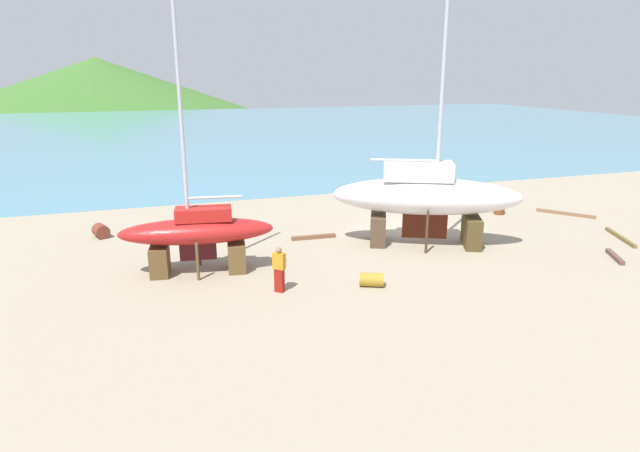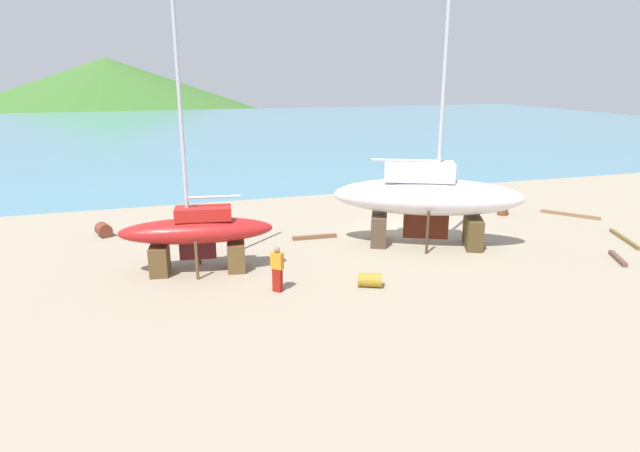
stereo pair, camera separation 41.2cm
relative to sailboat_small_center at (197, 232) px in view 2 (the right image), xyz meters
The scene contains 13 objects.
ground_plane 10.86m from the sailboat_small_center, ahead, with size 53.52×53.52×0.00m, color gray.
sea_water 58.38m from the sailboat_small_center, 79.47° to the left, with size 153.86×90.39×0.01m, color teal.
headland_hill 147.41m from the sailboat_small_center, 94.59° to the left, with size 140.05×140.05×24.08m, color #3C6B2A.
sailboat_small_center is the anchor object (origin of this frame).
sailboat_far_slipway 10.46m from the sailboat_small_center, ahead, with size 8.86×5.81×16.08m.
worker 4.03m from the sailboat_small_center, 49.52° to the right, with size 0.49×0.47×1.73m.
barrel_tipped_left 7.68m from the sailboat_small_center, 122.48° to the left, with size 0.67×0.67×0.77m, color brown.
barrel_blue_faded 17.85m from the sailboat_small_center, 13.05° to the left, with size 0.59×0.59×0.88m, color brown.
barrel_tipped_right 7.15m from the sailboat_small_center, 30.98° to the right, with size 0.53×0.53×0.90m, color olive.
timber_long_aft 17.91m from the sailboat_small_center, 13.27° to the right, with size 1.80×0.20×0.18m, color brown.
timber_plank_near 6.64m from the sailboat_small_center, 26.33° to the left, with size 2.20×0.21×0.19m, color brown.
timber_plank_far 21.02m from the sailboat_small_center, ahead, with size 3.16×0.12×0.19m, color brown.
timber_long_fore 20.14m from the sailboat_small_center, ahead, with size 3.06×0.16×0.17m, color brown.
Camera 2 is at (-12.14, -23.94, 7.79)m, focal length 30.10 mm.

